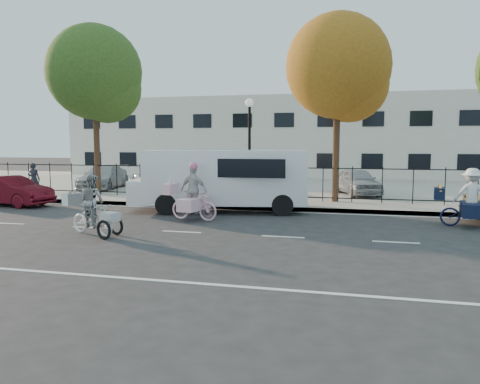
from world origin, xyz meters
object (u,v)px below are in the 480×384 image
(lamppost, at_px, (249,131))
(white_van, at_px, (223,178))
(zebra_trike, at_px, (93,211))
(pedestrian, at_px, (34,179))
(red_sedan, at_px, (11,191))
(bull_bike, at_px, (470,204))
(lot_car_c, at_px, (216,178))
(lot_car_b, at_px, (160,177))
(lot_car_d, at_px, (357,181))
(unicorn_bike, at_px, (193,199))
(lot_car_a, at_px, (104,177))

(lamppost, xyz_separation_m, white_van, (-0.48, -2.45, -1.83))
(zebra_trike, height_order, pedestrian, zebra_trike)
(lamppost, bearing_deg, red_sedan, -162.55)
(bull_bike, xyz_separation_m, white_van, (-8.37, 1.45, 0.55))
(zebra_trike, height_order, lot_car_c, zebra_trike)
(bull_bike, xyz_separation_m, lot_car_b, (-13.71, 7.76, 0.04))
(bull_bike, distance_m, red_sedan, 17.46)
(zebra_trike, xyz_separation_m, lot_car_b, (-3.00, 11.62, 0.10))
(white_van, bearing_deg, lot_car_b, 119.20)
(red_sedan, bearing_deg, pedestrian, 21.72)
(zebra_trike, distance_m, lot_car_d, 13.36)
(white_van, bearing_deg, pedestrian, 159.53)
(lot_car_d, bearing_deg, bull_bike, -84.30)
(white_van, height_order, lot_car_d, white_van)
(red_sedan, relative_size, lot_car_b, 0.84)
(pedestrian, relative_size, lot_car_b, 0.35)
(lot_car_b, bearing_deg, pedestrian, -133.47)
(pedestrian, relative_size, lot_car_c, 0.39)
(bull_bike, bearing_deg, lot_car_d, 32.11)
(white_van, distance_m, lot_car_d, 7.72)
(zebra_trike, bearing_deg, pedestrian, 65.99)
(bull_bike, height_order, pedestrian, bull_bike)
(white_van, bearing_deg, bull_bike, -20.86)
(bull_bike, height_order, lot_car_c, bull_bike)
(red_sedan, bearing_deg, unicorn_bike, -92.92)
(lot_car_b, bearing_deg, lot_car_a, -170.19)
(lamppost, bearing_deg, lot_car_b, 146.47)
(white_van, bearing_deg, red_sedan, 172.42)
(bull_bike, distance_m, lot_car_c, 12.88)
(red_sedan, relative_size, lot_car_c, 0.93)
(lot_car_b, bearing_deg, lot_car_c, -5.98)
(bull_bike, bearing_deg, zebra_trike, 117.08)
(unicorn_bike, distance_m, lot_car_d, 9.77)
(zebra_trike, bearing_deg, lot_car_a, 48.36)
(white_van, height_order, lot_car_c, white_van)
(bull_bike, height_order, white_van, white_van)
(zebra_trike, bearing_deg, lot_car_d, -13.61)
(unicorn_bike, relative_size, pedestrian, 1.29)
(lot_car_a, bearing_deg, white_van, -42.95)
(lamppost, height_order, lot_car_b, lamppost)
(zebra_trike, height_order, lot_car_d, zebra_trike)
(white_van, xyz_separation_m, lot_car_c, (-2.08, 6.06, -0.47))
(lot_car_b, bearing_deg, lot_car_d, -4.13)
(bull_bike, relative_size, lot_car_b, 0.45)
(white_van, distance_m, red_sedan, 9.10)
(zebra_trike, xyz_separation_m, bull_bike, (10.71, 3.86, 0.06))
(zebra_trike, bearing_deg, bull_bike, -50.54)
(red_sedan, distance_m, pedestrian, 2.22)
(pedestrian, relative_size, lot_car_d, 0.42)
(lamppost, xyz_separation_m, lot_car_d, (4.51, 3.41, -2.33))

